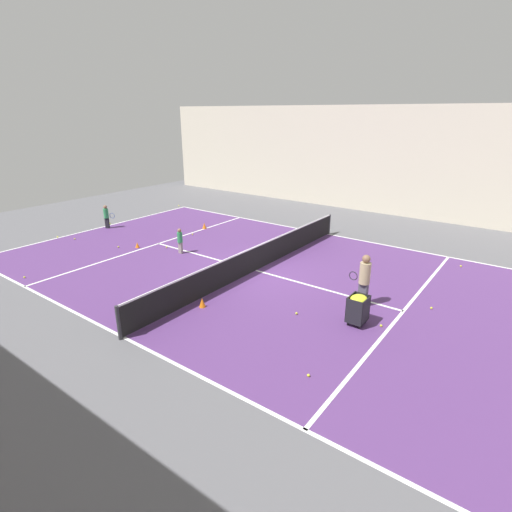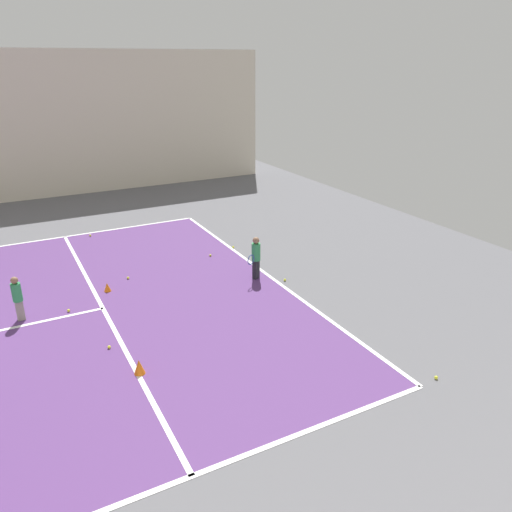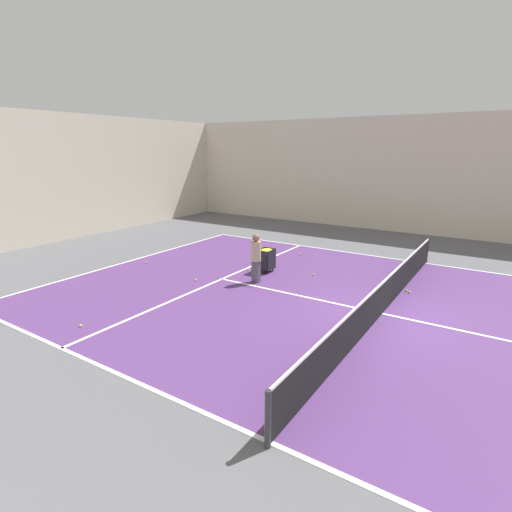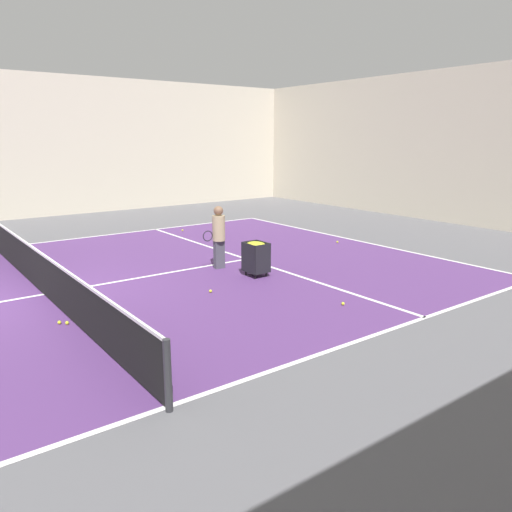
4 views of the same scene
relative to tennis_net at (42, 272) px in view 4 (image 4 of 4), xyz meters
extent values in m
plane|color=#5B5B60|center=(0.00, 0.00, -0.51)|extent=(35.67, 35.67, 0.00)
cube|color=#563370|center=(0.00, 0.00, -0.51)|extent=(11.90, 20.16, 0.00)
cube|color=white|center=(0.00, 10.08, -0.50)|extent=(11.90, 0.10, 0.00)
cube|color=white|center=(5.95, 0.00, -0.50)|extent=(0.10, 20.16, 0.00)
cube|color=white|center=(0.00, 5.54, -0.50)|extent=(11.90, 0.10, 0.00)
cube|color=white|center=(0.00, 0.00, -0.50)|extent=(0.10, 11.09, 0.00)
cube|color=beige|center=(0.00, 15.91, 2.53)|extent=(23.41, 0.15, 6.07)
cylinder|color=#2D2D33|center=(6.05, 0.00, -0.02)|extent=(0.10, 0.10, 0.98)
cube|color=black|center=(0.00, 0.00, -0.03)|extent=(12.00, 0.03, 0.91)
cube|color=white|center=(0.00, 0.00, 0.45)|extent=(12.00, 0.04, 0.05)
cube|color=#4C4C56|center=(0.38, 4.38, -0.13)|extent=(0.18, 0.28, 0.75)
cylinder|color=tan|center=(0.38, 4.38, 0.58)|extent=(0.36, 0.36, 0.67)
sphere|color=#846047|center=(0.38, 4.38, 1.04)|extent=(0.25, 0.25, 0.25)
torus|color=black|center=(0.40, 4.03, 0.41)|extent=(0.05, 0.29, 0.28)
cube|color=black|center=(1.57, 4.71, -0.38)|extent=(0.59, 0.49, 0.02)
cube|color=black|center=(1.57, 4.47, -0.02)|extent=(0.59, 0.02, 0.73)
cube|color=black|center=(1.57, 4.94, -0.02)|extent=(0.59, 0.02, 0.73)
cube|color=black|center=(1.28, 4.71, -0.02)|extent=(0.02, 0.49, 0.73)
cube|color=black|center=(1.86, 4.71, -0.02)|extent=(0.02, 0.49, 0.73)
ellipsoid|color=yellow|center=(1.57, 4.71, 0.29)|extent=(0.55, 0.45, 0.16)
cylinder|color=black|center=(1.36, 4.54, -0.44)|extent=(0.05, 0.05, 0.13)
cylinder|color=black|center=(1.78, 4.54, -0.44)|extent=(0.05, 0.05, 0.13)
cylinder|color=black|center=(1.36, 4.88, -0.44)|extent=(0.05, 0.05, 0.13)
cylinder|color=black|center=(1.78, 4.88, -0.44)|extent=(0.05, 0.05, 0.13)
cone|color=orange|center=(3.40, 0.46, -0.36)|extent=(0.20, 0.20, 0.30)
sphere|color=yellow|center=(4.49, 4.80, -0.47)|extent=(0.07, 0.07, 0.07)
sphere|color=yellow|center=(-0.65, 6.18, -0.47)|extent=(0.07, 0.07, 0.07)
sphere|color=yellow|center=(2.19, -0.14, -0.47)|extent=(0.07, 0.07, 0.07)
sphere|color=yellow|center=(-0.05, 9.27, -0.47)|extent=(0.07, 0.07, 0.07)
sphere|color=yellow|center=(2.08, -0.25, -0.47)|extent=(0.07, 0.07, 0.07)
sphere|color=yellow|center=(1.31, 5.33, -0.47)|extent=(0.07, 0.07, 0.07)
sphere|color=yellow|center=(-5.02, 6.19, -0.47)|extent=(0.07, 0.07, 0.07)
sphere|color=yellow|center=(2.09, 3.04, -0.47)|extent=(0.07, 0.07, 0.07)
camera|label=1|loc=(11.31, 8.35, 5.16)|focal=28.00mm
camera|label=2|loc=(-11.31, -3.75, 5.16)|focal=35.00mm
camera|label=3|loc=(-10.42, -2.62, 3.87)|focal=28.00mm
camera|label=4|loc=(11.31, -2.53, 2.89)|focal=35.00mm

